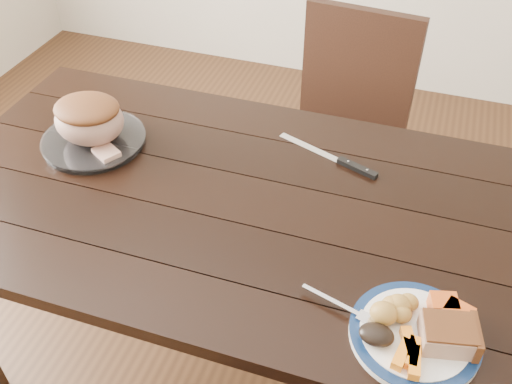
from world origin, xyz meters
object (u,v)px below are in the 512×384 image
(dining_table, at_px, (230,221))
(serving_platter, at_px, (94,141))
(carving_knife, at_px, (345,163))
(roast_joint, at_px, (89,120))
(chair_far, at_px, (344,126))
(fork, at_px, (345,308))
(dinner_plate, at_px, (414,335))
(pork_slice, at_px, (448,335))

(dining_table, xyz_separation_m, serving_platter, (-0.45, 0.08, 0.10))
(serving_platter, bearing_deg, carving_knife, 11.13)
(serving_platter, bearing_deg, roast_joint, 0.00)
(chair_far, bearing_deg, roast_joint, 52.07)
(dining_table, height_order, fork, fork)
(fork, xyz_separation_m, carving_knife, (-0.11, 0.50, -0.01))
(chair_far, relative_size, dinner_plate, 3.52)
(dining_table, bearing_deg, roast_joint, 169.37)
(dining_table, distance_m, pork_slice, 0.65)
(dining_table, bearing_deg, carving_knife, 40.97)
(dining_table, bearing_deg, serving_platter, 169.37)
(dinner_plate, bearing_deg, carving_knife, 116.24)
(roast_joint, bearing_deg, chair_far, 46.50)
(fork, height_order, carving_knife, fork)
(serving_platter, bearing_deg, dinner_plate, -21.17)
(chair_far, height_order, serving_platter, chair_far)
(dinner_plate, distance_m, carving_knife, 0.57)
(pork_slice, bearing_deg, chair_far, 111.15)
(pork_slice, xyz_separation_m, fork, (-0.21, 0.02, -0.02))
(fork, bearing_deg, chair_far, 116.52)
(serving_platter, distance_m, pork_slice, 1.09)
(fork, xyz_separation_m, roast_joint, (-0.81, 0.36, 0.06))
(pork_slice, height_order, roast_joint, roast_joint)
(chair_far, xyz_separation_m, fork, (0.19, -1.01, 0.25))
(fork, bearing_deg, roast_joint, 171.92)
(dining_table, xyz_separation_m, chair_far, (0.17, 0.74, -0.13))
(pork_slice, distance_m, carving_knife, 0.60)
(serving_platter, height_order, fork, fork)
(carving_knife, bearing_deg, roast_joint, -148.56)
(dinner_plate, xyz_separation_m, carving_knife, (-0.25, 0.51, -0.00))
(dining_table, relative_size, fork, 9.13)
(dinner_plate, bearing_deg, fork, 174.96)
(fork, bearing_deg, carving_knife, 117.67)
(dinner_plate, relative_size, carving_knife, 0.86)
(carving_knife, bearing_deg, serving_platter, -148.56)
(chair_far, bearing_deg, carving_knife, 105.26)
(pork_slice, relative_size, fork, 0.60)
(dining_table, xyz_separation_m, fork, (0.36, -0.27, 0.11))
(chair_far, xyz_separation_m, serving_platter, (-0.62, -0.65, 0.23))
(carving_knife, bearing_deg, dining_table, -118.72)
(serving_platter, xyz_separation_m, fork, (0.81, -0.36, 0.01))
(carving_knife, bearing_deg, chair_far, 120.00)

